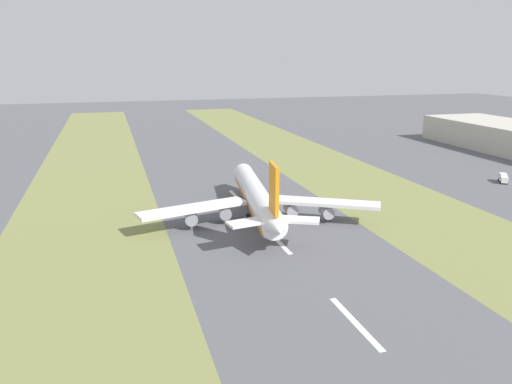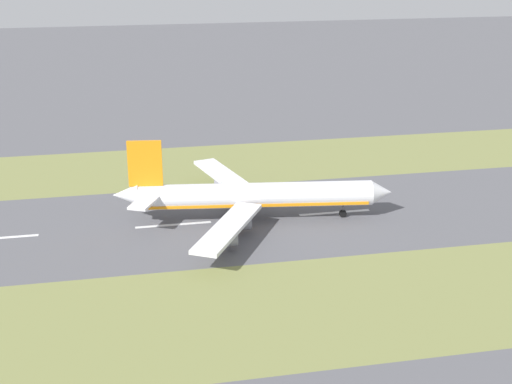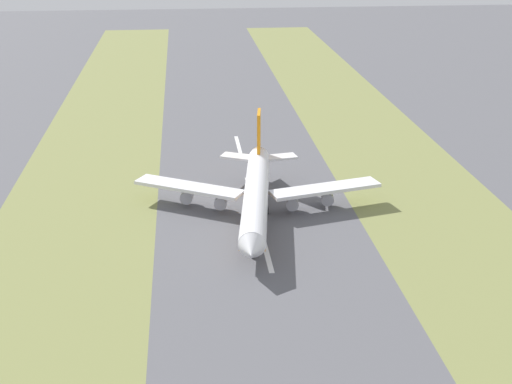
% 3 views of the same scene
% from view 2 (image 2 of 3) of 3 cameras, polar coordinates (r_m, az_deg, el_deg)
% --- Properties ---
extents(ground_plane, '(800.00, 800.00, 0.00)m').
position_cam_2_polar(ground_plane, '(172.47, -1.54, -2.25)').
color(ground_plane, '#56565B').
extents(grass_median_west, '(40.00, 600.00, 0.01)m').
position_cam_2_polar(grass_median_west, '(214.32, -3.62, 2.22)').
color(grass_median_west, olive).
rests_on(grass_median_west, ground).
extents(grass_median_east, '(40.00, 600.00, 0.01)m').
position_cam_2_polar(grass_median_east, '(132.69, 1.87, -9.47)').
color(grass_median_east, olive).
rests_on(grass_median_east, ground).
extents(centreline_dash_mid, '(1.20, 18.00, 0.01)m').
position_cam_2_polar(centreline_dash_mid, '(170.73, -6.63, -2.62)').
color(centreline_dash_mid, silver).
rests_on(centreline_dash_mid, ground).
extents(centreline_dash_far, '(1.20, 18.00, 0.01)m').
position_cam_2_polar(centreline_dash_far, '(178.00, 6.30, -1.64)').
color(centreline_dash_far, silver).
rests_on(centreline_dash_far, ground).
extents(airplane_main_jet, '(63.56, 67.13, 20.20)m').
position_cam_2_polar(airplane_main_jet, '(170.63, -0.64, -0.32)').
color(airplane_main_jet, white).
rests_on(airplane_main_jet, ground).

